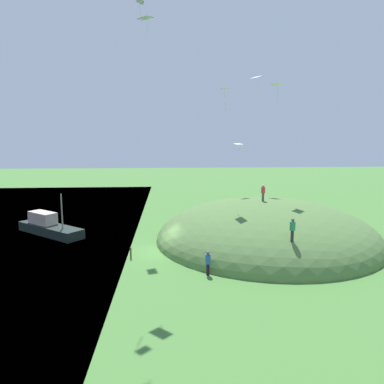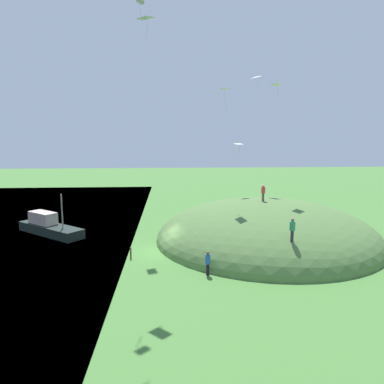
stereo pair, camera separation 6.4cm
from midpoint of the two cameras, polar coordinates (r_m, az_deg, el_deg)
ground_plane at (r=32.41m, az=-4.71°, el=-9.26°), size 160.00×160.00×0.00m
grass_hill at (r=36.42m, az=11.56°, el=-7.35°), size 21.26×21.15×7.67m
boat_on_lake at (r=40.42m, az=-21.47°, el=-5.05°), size 7.83×6.85×4.39m
person_walking_path at (r=35.32m, az=11.14°, el=0.21°), size 0.41×0.41×1.60m
person_on_hilltop at (r=27.75m, az=15.51°, el=-5.29°), size 0.51×0.51×1.73m
person_near_shore at (r=26.81m, az=2.56°, el=-10.57°), size 0.48×0.48×1.83m
kite_0 at (r=27.75m, az=-7.24°, el=25.34°), size 1.29×1.28×1.16m
kite_2 at (r=39.47m, az=7.33°, el=7.39°), size 1.20×1.07×1.36m
kite_3 at (r=39.68m, az=-8.04°, el=27.33°), size 0.92×1.18×2.07m
kite_4 at (r=35.18m, az=5.26°, el=15.57°), size 0.96×1.14×2.21m
kite_5 at (r=37.79m, az=13.15°, el=15.97°), size 1.23×1.22×1.60m
kite_7 at (r=43.49m, az=10.11°, el=17.22°), size 1.26×1.41×1.60m
mooring_post at (r=30.80m, az=-9.51°, el=-9.41°), size 0.14×0.14×0.96m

